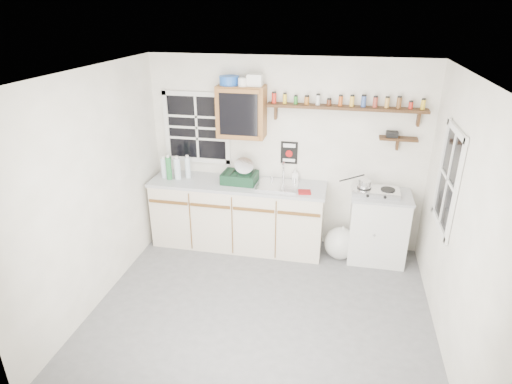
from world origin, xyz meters
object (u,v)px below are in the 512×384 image
at_px(right_cabinet, 378,226).
at_px(dish_rack, 241,175).
at_px(upper_cabinet, 241,112).
at_px(main_cabinet, 238,214).
at_px(spice_shelf, 346,106).
at_px(hotplate, 376,191).

height_order(right_cabinet, dish_rack, dish_rack).
height_order(upper_cabinet, dish_rack, upper_cabinet).
height_order(main_cabinet, spice_shelf, spice_shelf).
distance_m(right_cabinet, hotplate, 0.50).
distance_m(dish_rack, hotplate, 1.71).
xyz_separation_m(upper_cabinet, spice_shelf, (1.28, 0.07, 0.11)).
xyz_separation_m(right_cabinet, upper_cabinet, (-1.80, 0.12, 1.37)).
relative_size(upper_cabinet, hotplate, 1.14).
bearing_deg(right_cabinet, dish_rack, -179.95).
bearing_deg(main_cabinet, right_cabinet, 0.79).
relative_size(upper_cabinet, spice_shelf, 0.34).
height_order(upper_cabinet, spice_shelf, upper_cabinet).
xyz_separation_m(main_cabinet, spice_shelf, (1.31, 0.21, 1.47)).
relative_size(upper_cabinet, dish_rack, 1.42).
height_order(main_cabinet, dish_rack, dish_rack).
bearing_deg(spice_shelf, dish_rack, -171.50).
relative_size(right_cabinet, upper_cabinet, 1.40).
bearing_deg(upper_cabinet, right_cabinet, -3.76).
bearing_deg(dish_rack, main_cabinet, -150.72).
bearing_deg(hotplate, right_cabinet, 14.71).
bearing_deg(spice_shelf, main_cabinet, -170.78).
bearing_deg(main_cabinet, upper_cabinet, 76.32).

